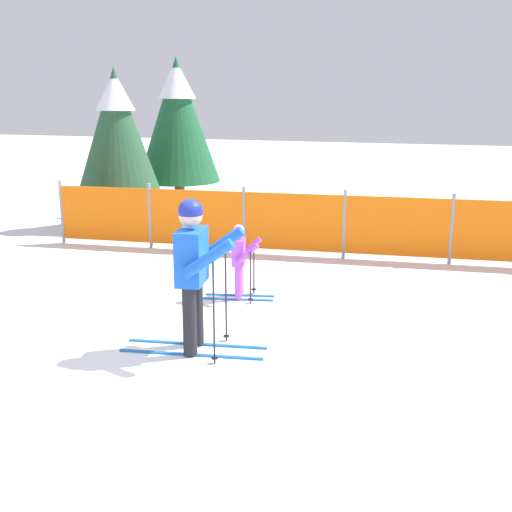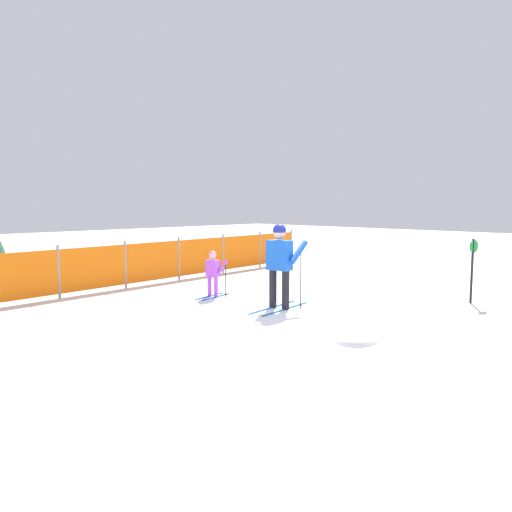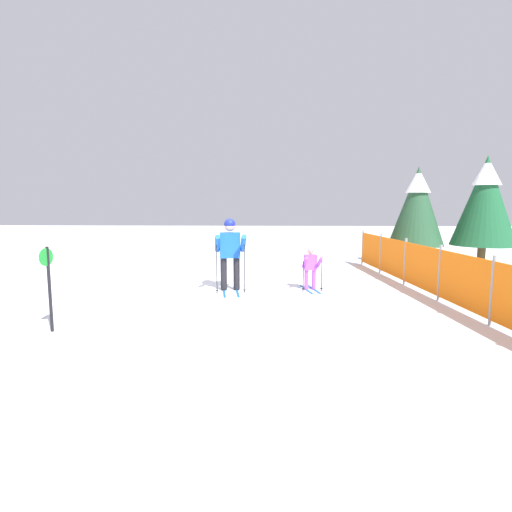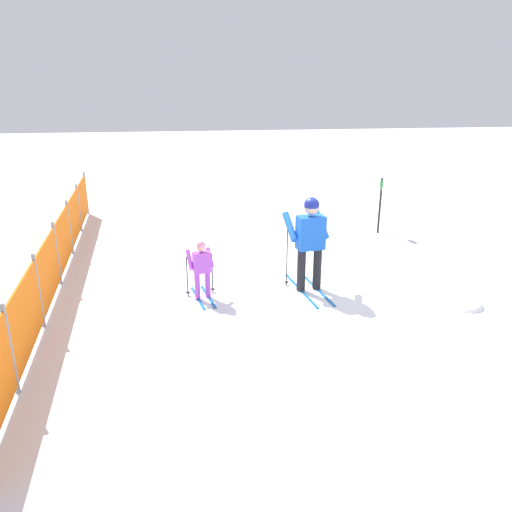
{
  "view_description": "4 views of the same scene",
  "coord_description": "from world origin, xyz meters",
  "px_view_note": "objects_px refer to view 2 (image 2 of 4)",
  "views": [
    {
      "loc": [
        2.5,
        -5.9,
        2.79
      ],
      "look_at": [
        0.24,
        1.48,
        0.8
      ],
      "focal_mm": 45.0,
      "sensor_mm": 36.0,
      "label": 1
    },
    {
      "loc": [
        -7.43,
        -6.28,
        2.09
      ],
      "look_at": [
        0.08,
        1.06,
        0.98
      ],
      "focal_mm": 35.0,
      "sensor_mm": 36.0,
      "label": 2
    },
    {
      "loc": [
        9.17,
        1.18,
        2.0
      ],
      "look_at": [
        0.0,
        0.85,
        0.83
      ],
      "focal_mm": 28.0,
      "sensor_mm": 36.0,
      "label": 3
    },
    {
      "loc": [
        -8.16,
        2.3,
        3.56
      ],
      "look_at": [
        -0.54,
        1.25,
        0.85
      ],
      "focal_mm": 35.0,
      "sensor_mm": 36.0,
      "label": 4
    }
  ],
  "objects_px": {
    "skier_adult": "(280,258)",
    "trail_marker": "(472,263)",
    "skier_child": "(213,270)",
    "safety_fence": "(179,258)"
  },
  "relations": [
    {
      "from": "skier_adult",
      "to": "trail_marker",
      "type": "relative_size",
      "value": 1.25
    },
    {
      "from": "skier_adult",
      "to": "skier_child",
      "type": "xyz_separation_m",
      "value": [
        -0.12,
        1.9,
        -0.41
      ]
    },
    {
      "from": "skier_adult",
      "to": "trail_marker",
      "type": "bearing_deg",
      "value": -46.54
    },
    {
      "from": "safety_fence",
      "to": "skier_adult",
      "type": "bearing_deg",
      "value": -101.16
    },
    {
      "from": "skier_child",
      "to": "trail_marker",
      "type": "xyz_separation_m",
      "value": [
        3.32,
        -4.43,
        0.24
      ]
    },
    {
      "from": "skier_child",
      "to": "safety_fence",
      "type": "distance_m",
      "value": 2.78
    },
    {
      "from": "trail_marker",
      "to": "skier_child",
      "type": "bearing_deg",
      "value": 126.88
    },
    {
      "from": "skier_child",
      "to": "trail_marker",
      "type": "bearing_deg",
      "value": -64.62
    },
    {
      "from": "skier_child",
      "to": "safety_fence",
      "type": "bearing_deg",
      "value": 57.34
    },
    {
      "from": "skier_child",
      "to": "safety_fence",
      "type": "relative_size",
      "value": 0.1
    }
  ]
}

